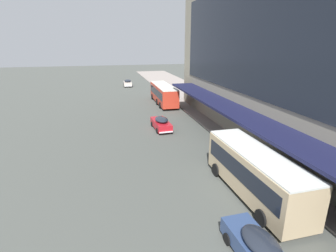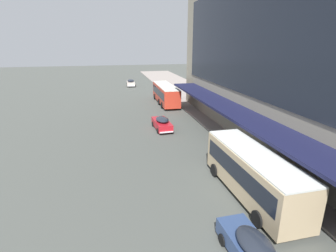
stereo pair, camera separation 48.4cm
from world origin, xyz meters
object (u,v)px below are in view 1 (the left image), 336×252
(sedan_trailing_near, at_px, (161,123))
(sedan_second_near, at_px, (128,83))
(transit_bus_kerbside_front, at_px, (255,171))
(sedan_lead_mid, at_px, (258,248))
(transit_bus_kerbside_rear, at_px, (163,93))

(sedan_trailing_near, bearing_deg, sedan_second_near, 91.29)
(transit_bus_kerbside_front, height_order, sedan_lead_mid, transit_bus_kerbside_front)
(transit_bus_kerbside_front, distance_m, sedan_lead_mid, 6.06)
(sedan_second_near, bearing_deg, sedan_trailing_near, -88.71)
(sedan_trailing_near, bearing_deg, transit_bus_kerbside_front, -78.89)
(transit_bus_kerbside_front, bearing_deg, sedan_second_near, 94.42)
(transit_bus_kerbside_front, distance_m, sedan_second_near, 48.87)
(sedan_lead_mid, distance_m, sedan_second_near, 53.92)
(transit_bus_kerbside_front, xyz_separation_m, sedan_second_near, (-3.77, 48.71, -1.05))
(sedan_second_near, bearing_deg, transit_bus_kerbside_front, -85.58)
(sedan_trailing_near, relative_size, sedan_second_near, 1.03)
(transit_bus_kerbside_rear, height_order, sedan_trailing_near, transit_bus_kerbside_rear)
(transit_bus_kerbside_front, distance_m, sedan_trailing_near, 15.70)
(transit_bus_kerbside_front, xyz_separation_m, sedan_trailing_near, (-3.02, 15.37, -1.07))
(transit_bus_kerbside_front, height_order, sedan_second_near, transit_bus_kerbside_front)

